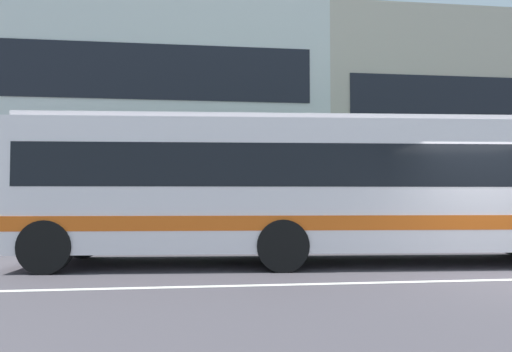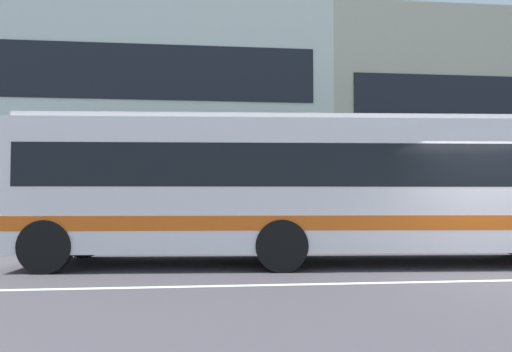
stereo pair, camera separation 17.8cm
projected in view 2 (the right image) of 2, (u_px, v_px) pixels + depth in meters
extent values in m
cube|color=#275E2B|center=(331.00, 227.00, 14.36)|extent=(13.62, 1.10, 1.06)
cube|color=silver|center=(94.00, 119.00, 23.49)|extent=(20.51, 11.96, 10.38)
cube|color=black|center=(57.00, 69.00, 17.56)|extent=(18.87, 0.04, 2.08)
cube|color=#BAB19C|center=(484.00, 137.00, 25.55)|extent=(19.38, 11.96, 9.13)
cube|color=white|center=(312.00, 187.00, 10.49)|extent=(12.54, 3.36, 2.60)
cube|color=black|center=(312.00, 169.00, 10.51)|extent=(11.80, 3.33, 0.83)
cube|color=#DB5916|center=(313.00, 220.00, 10.46)|extent=(12.30, 3.37, 0.28)
cube|color=silver|center=(312.00, 124.00, 10.55)|extent=(12.02, 2.92, 0.12)
cylinder|color=black|center=(273.00, 236.00, 11.59)|extent=(1.02, 0.35, 1.00)
cylinder|color=black|center=(281.00, 246.00, 9.24)|extent=(1.02, 0.35, 1.00)
cylinder|color=black|center=(85.00, 236.00, 11.42)|extent=(1.02, 0.35, 1.00)
cylinder|color=black|center=(46.00, 247.00, 9.07)|extent=(1.02, 0.35, 1.00)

